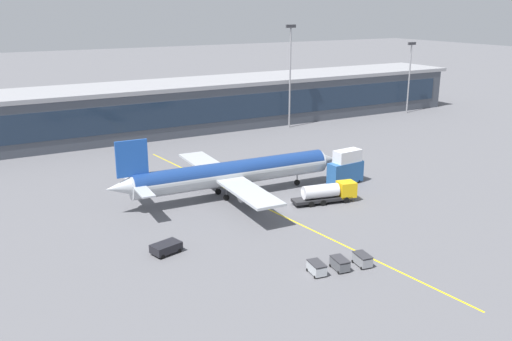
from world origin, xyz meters
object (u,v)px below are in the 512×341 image
catering_lift (346,168)px  baggage_cart_0 (317,268)px  baggage_cart_2 (362,259)px  fuel_tanker (329,192)px  baggage_cart_1 (340,264)px  main_airliner (232,173)px  pushback_tug (167,247)px

catering_lift → baggage_cart_0: catering_lift is taller
baggage_cart_2 → fuel_tanker: bearing=63.9°
baggage_cart_2 → baggage_cart_0: bearing=171.8°
fuel_tanker → baggage_cart_0: fuel_tanker is taller
baggage_cart_0 → baggage_cart_1: size_ratio=1.00×
catering_lift → baggage_cart_1: size_ratio=2.45×
baggage_cart_0 → baggage_cart_1: same height
main_airliner → catering_lift: 21.47m
catering_lift → baggage_cart_2: catering_lift is taller
fuel_tanker → baggage_cart_0: bearing=-129.8°
main_airliner → baggage_cart_2: main_airliner is taller
pushback_tug → baggage_cart_2: size_ratio=1.50×
main_airliner → baggage_cart_2: size_ratio=14.87×
pushback_tug → fuel_tanker: bearing=9.9°
fuel_tanker → baggage_cart_2: size_ratio=3.90×
main_airliner → pushback_tug: main_airliner is taller
main_airliner → baggage_cart_1: bearing=-91.9°
baggage_cart_2 → baggage_cart_1: bearing=171.8°
main_airliner → baggage_cart_2: bearing=-86.1°
pushback_tug → catering_lift: 40.71m
baggage_cart_0 → baggage_cart_2: 6.40m
pushback_tug → baggage_cart_1: baggage_cart_1 is taller
main_airliner → baggage_cart_1: size_ratio=14.87×
fuel_tanker → pushback_tug: 30.64m
baggage_cart_2 → main_airliner: bearing=93.9°
main_airliner → baggage_cart_1: (-1.01, -31.02, -3.27)m
catering_lift → baggage_cart_1: bearing=-129.5°
pushback_tug → catering_lift: catering_lift is taller
fuel_tanker → baggage_cart_0: size_ratio=3.90×
catering_lift → baggage_cart_2: bearing=-124.7°
main_airliner → baggage_cart_1: main_airliner is taller
catering_lift → baggage_cart_2: (-18.87, -27.23, -2.28)m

